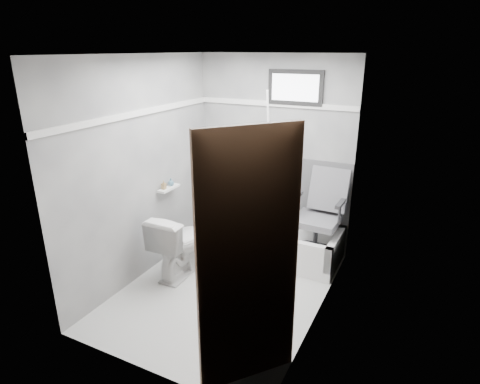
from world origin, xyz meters
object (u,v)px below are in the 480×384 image
Objects in this scene: toilet at (180,244)px; soap_bottle_a at (164,185)px; bathtub at (278,241)px; soap_bottle_b at (171,182)px; office_chair at (317,214)px; door at (265,295)px.

toilet is 0.70m from soap_bottle_a.
soap_bottle_a is at bearing -150.44° from bathtub.
bathtub is 1.22m from toilet.
bathtub is 16.43× the size of soap_bottle_b.
office_chair is 0.51× the size of door.
office_chair reaches higher than toilet.
door is 21.91× the size of soap_bottle_b.
soap_bottle_b reaches higher than toilet.
door reaches higher than soap_bottle_a.
bathtub is at bearing -171.93° from office_chair.
toilet is at bearing -143.26° from office_chair.
bathtub is 1.47× the size of office_chair.
soap_bottle_b is (-1.63, -0.57, 0.33)m from office_chair.
bathtub is 2.46m from door.
door is at bearing -41.29° from soap_bottle_b.
soap_bottle_a is (-1.17, -0.66, 0.76)m from bathtub.
toilet is at bearing -31.79° from soap_bottle_a.
door is at bearing 139.22° from toilet.
door reaches higher than office_chair.
office_chair is (0.46, 0.05, 0.42)m from bathtub.
soap_bottle_a is at bearing -90.00° from soap_bottle_b.
door is at bearing -38.85° from soap_bottle_a.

